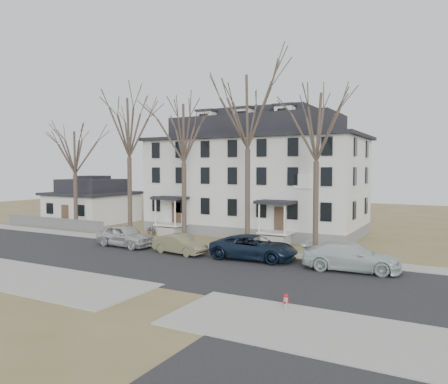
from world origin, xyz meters
The scene contains 20 objects.
ground centered at (0.00, 0.00, 0.00)m, with size 120.00×120.00×0.00m, color olive.
main_road centered at (0.00, 2.00, 0.00)m, with size 120.00×10.00×0.04m, color #27272A.
far_sidewalk centered at (0.00, 8.00, 0.00)m, with size 120.00×2.00×0.08m, color #A09F97.
near_sidewalk_right centered at (12.00, -5.00, 0.00)m, with size 14.00×5.00×0.08m, color #A09F97.
near_sidewalk_left centered at (-8.00, -5.00, 0.00)m, with size 20.00×5.00×0.08m, color #A09F97.
yellow_curb centered at (5.00, 7.10, 0.00)m, with size 14.00×0.25×0.06m, color gold.
boarding_house centered at (-2.00, 17.95, 5.38)m, with size 20.80×12.36×12.05m.
small_house centered at (-22.00, 16.00, 2.25)m, with size 8.70×8.70×5.00m.
fence centered at (-21.00, 9.50, 0.00)m, with size 14.00×0.06×1.20m, color gray.
tree_far_left centered at (-11.00, 9.80, 10.34)m, with size 8.40×8.40×13.72m.
tree_mid_left centered at (-5.00, 9.80, 9.60)m, with size 7.80×7.80×12.74m.
tree_center centered at (1.00, 9.80, 11.08)m, with size 9.00×9.00×14.70m.
tree_mid_right centered at (6.50, 9.80, 9.60)m, with size 7.80×7.80×12.74m.
tree_bungalow centered at (-18.00, 9.80, 8.12)m, with size 6.60×6.60×10.78m.
car_silver centered at (-7.59, 5.23, 0.87)m, with size 2.06×5.13×1.75m, color silver.
car_tan centered at (-2.09, 4.90, 0.70)m, with size 1.48×4.26×1.40m, color #75724F.
car_navy centered at (3.45, 5.71, 0.83)m, with size 2.74×5.94×1.65m, color #121F32.
car_white centered at (9.98, 5.59, 0.84)m, with size 2.36×5.81×1.69m, color silver.
bicycle_left centered at (-9.69, 11.24, 0.45)m, with size 0.60×1.73×0.91m, color black.
fire_hydrant centered at (9.12, -3.23, 0.38)m, with size 0.31×0.29×0.75m.
Camera 1 is at (15.81, -21.15, 6.26)m, focal length 35.00 mm.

